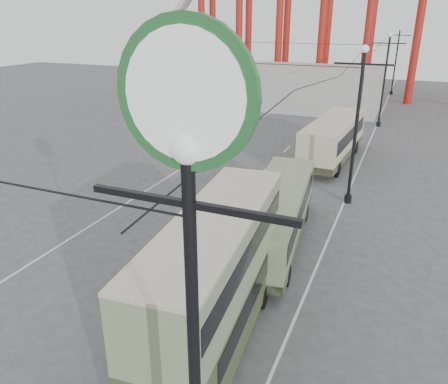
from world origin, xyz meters
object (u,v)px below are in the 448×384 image
at_px(single_decker_green, 277,214).
at_px(single_decker_cream, 333,138).
at_px(lamp_post_near, 190,232).
at_px(pedestrian, 208,270).
at_px(double_decker_bus, 216,277).

bearing_deg(single_decker_green, single_decker_cream, 83.04).
xyz_separation_m(lamp_post_near, pedestrian, (-4.10, 9.26, -6.99)).
distance_m(lamp_post_near, single_decker_cream, 29.72).
relative_size(single_decker_green, single_decker_cream, 0.97).
relative_size(double_decker_bus, single_decker_cream, 0.86).
xyz_separation_m(single_decker_green, single_decker_cream, (0.16, 14.87, 0.23)).
bearing_deg(pedestrian, single_decker_cream, -93.69).
distance_m(lamp_post_near, double_decker_bus, 8.38).
bearing_deg(lamp_post_near, single_decker_cream, 94.77).
bearing_deg(single_decker_cream, single_decker_green, -86.87).
bearing_deg(pedestrian, double_decker_bus, 120.47).
relative_size(lamp_post_near, single_decker_green, 1.01).
relative_size(lamp_post_near, single_decker_cream, 0.98).
height_order(double_decker_bus, single_decker_green, double_decker_bus).
height_order(single_decker_green, pedestrian, single_decker_green).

